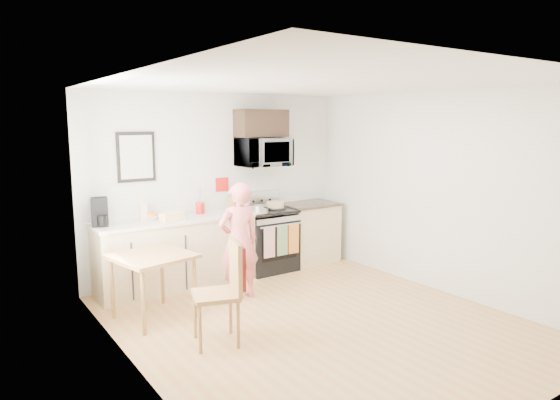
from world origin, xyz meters
TOP-DOWN VIEW (x-y plane):
  - floor at (0.00, 0.00)m, footprint 4.60×4.60m
  - back_wall at (0.00, 2.30)m, footprint 4.00×0.04m
  - front_wall at (0.00, -2.30)m, footprint 4.00×0.04m
  - left_wall at (-2.00, 0.00)m, footprint 0.04×4.60m
  - right_wall at (2.00, 0.00)m, footprint 0.04×4.60m
  - ceiling at (0.00, 0.00)m, footprint 4.00×4.60m
  - window at (-1.96, 0.80)m, footprint 0.06×1.40m
  - cabinet_left at (-0.80, 2.00)m, footprint 2.10×0.60m
  - countertop_left at (-0.80, 2.00)m, footprint 2.14×0.64m
  - cabinet_right at (1.43, 2.00)m, footprint 0.84×0.60m
  - countertop_right at (1.43, 2.00)m, footprint 0.88×0.64m
  - range at (0.63, 1.98)m, footprint 0.76×0.70m
  - microwave at (0.63, 2.08)m, footprint 0.76×0.51m
  - upper_cabinet at (0.63, 2.12)m, footprint 0.76×0.35m
  - wall_art at (-1.20, 2.28)m, footprint 0.50×0.04m
  - wall_trivet at (0.05, 2.28)m, footprint 0.20×0.02m
  - person at (-0.33, 1.15)m, footprint 0.56×0.40m
  - dining_table at (-1.45, 1.12)m, footprint 0.82×0.82m
  - chair at (-1.03, 0.10)m, footprint 0.59×0.55m
  - knife_block at (0.15, 2.15)m, footprint 0.13×0.15m
  - utensil_crock at (-0.39, 2.11)m, footprint 0.13×0.13m
  - fruit_bowl at (-1.09, 2.11)m, footprint 0.28×0.28m
  - milk_carton at (-1.20, 2.09)m, footprint 0.09×0.09m
  - coffee_maker at (-1.75, 2.07)m, footprint 0.24×0.31m
  - bread_bag at (-0.91, 1.84)m, footprint 0.33×0.20m
  - cake at (0.75, 1.94)m, footprint 0.31×0.31m
  - kettle at (0.35, 2.18)m, footprint 0.19×0.19m
  - pot at (0.37, 1.76)m, footprint 0.22×0.38m

SIDE VIEW (x-z plane):
  - floor at x=0.00m, z-range 0.00..0.00m
  - range at x=0.63m, z-range -0.14..1.02m
  - cabinet_left at x=-0.80m, z-range 0.00..0.90m
  - cabinet_right at x=1.43m, z-range 0.00..0.90m
  - dining_table at x=-1.45m, z-range 0.29..1.03m
  - chair at x=-1.03m, z-range 0.15..1.19m
  - person at x=-0.33m, z-range 0.00..1.47m
  - countertop_left at x=-0.80m, z-range 0.90..0.94m
  - countertop_right at x=1.43m, z-range 0.90..0.94m
  - cake at x=0.75m, z-range 0.92..1.03m
  - fruit_bowl at x=-1.09m, z-range 0.93..1.03m
  - pot at x=0.37m, z-range 0.93..1.04m
  - bread_bag at x=-0.91m, z-range 0.94..1.05m
  - kettle at x=0.35m, z-range 0.91..1.14m
  - knife_block at x=0.15m, z-range 0.94..1.14m
  - milk_carton at x=-1.20m, z-range 0.94..1.17m
  - utensil_crock at x=-0.39m, z-range 0.90..1.28m
  - coffee_maker at x=-1.75m, z-range 0.93..1.27m
  - back_wall at x=0.00m, z-range 0.00..2.60m
  - front_wall at x=0.00m, z-range 0.00..2.60m
  - left_wall at x=-2.00m, z-range 0.00..2.60m
  - right_wall at x=2.00m, z-range 0.00..2.60m
  - wall_trivet at x=0.05m, z-range 1.20..1.40m
  - window at x=-1.96m, z-range 0.80..2.30m
  - wall_art at x=-1.20m, z-range 1.43..2.08m
  - microwave at x=0.63m, z-range 1.55..1.97m
  - upper_cabinet at x=0.63m, z-range 1.98..2.38m
  - ceiling at x=0.00m, z-range 2.58..2.62m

